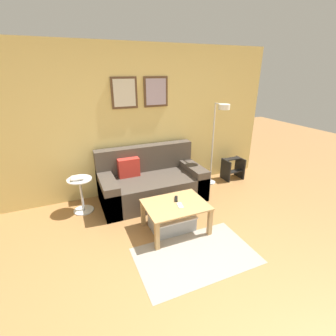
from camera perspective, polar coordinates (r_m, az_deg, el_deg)
ground_plane at (r=2.66m, az=10.27°, el=-31.42°), size 16.00×16.00×0.00m
wall_back at (r=4.32m, az=-9.72°, el=10.39°), size 5.60×0.09×2.55m
area_rug at (r=3.20m, az=6.53°, el=-19.70°), size 1.45×0.89×0.01m
couch at (r=4.27m, az=-3.99°, el=-3.45°), size 1.76×0.91×0.89m
coffee_table at (r=3.42m, az=1.78°, el=-9.50°), size 0.85×0.65×0.42m
storage_bin at (r=3.57m, az=0.89°, el=-12.38°), size 0.61×0.43×0.23m
floor_lamp at (r=4.54m, az=11.82°, el=8.87°), size 0.22×0.47×1.59m
side_table at (r=4.09m, az=-19.69°, el=-5.30°), size 0.37×0.37×0.57m
book_stack at (r=3.98m, az=-20.44°, el=-2.21°), size 0.21×0.20×0.04m
remote_control at (r=3.48m, az=1.93°, el=-7.23°), size 0.10×0.15×0.02m
cell_phone at (r=3.34m, az=2.85°, el=-8.73°), size 0.09×0.15×0.01m
step_stool at (r=5.24m, az=14.96°, el=-0.02°), size 0.40×0.31×0.43m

